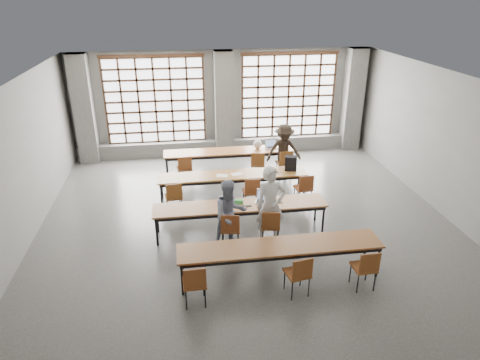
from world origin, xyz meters
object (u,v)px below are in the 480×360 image
object	(u,v)px
mouse	(281,202)
green_box	(238,202)
chair_back_right	(285,161)
chair_near_right	(366,266)
chair_back_left	(185,167)
student_female	(230,214)
chair_mid_centre	(252,190)
chair_near_mid	(299,272)
desk_row_a	(229,153)
desk_row_b	(233,176)
laptop_front	(264,199)
phone	(249,206)
chair_front_left	(230,227)
chair_mid_right	(304,186)
desk_row_c	(240,207)
chair_mid_left	(174,195)
chair_front_right	(271,224)
chair_back_mid	(258,162)
plastic_bag	(258,144)
desk_row_d	(280,248)
laptop_back	(271,145)
backpack	(291,163)
student_male	(271,206)
student_back	(284,151)
chair_near_left	(195,281)

from	to	relation	value
mouse	green_box	xyz separation A→B (m)	(-1.00, 0.10, 0.03)
chair_back_right	chair_near_right	size ratio (longest dim) A/B	1.00
chair_back_left	student_female	distance (m)	3.62
chair_mid_centre	chair_near_mid	size ratio (longest dim) A/B	1.00
desk_row_a	desk_row_b	size ratio (longest dim) A/B	1.00
laptop_front	phone	bearing A→B (deg)	-152.16
chair_front_left	chair_mid_right	bearing A→B (deg)	39.26
desk_row_c	student_female	bearing A→B (deg)	-120.96
desk_row_b	desk_row_c	bearing A→B (deg)	-92.20
chair_mid_left	chair_mid_centre	bearing A→B (deg)	-0.02
chair_mid_right	chair_back_right	bearing A→B (deg)	92.46
chair_mid_right	chair_front_right	distance (m)	2.21
chair_near_right	student_female	bearing A→B (deg)	140.30
desk_row_b	mouse	xyz separation A→B (m)	(0.88, -1.81, 0.08)
chair_back_mid	plastic_bag	xyz separation A→B (m)	(0.11, 0.68, 0.34)
desk_row_d	chair_near_right	size ratio (longest dim) A/B	4.55
laptop_back	phone	distance (m)	4.07
desk_row_a	laptop_front	size ratio (longest dim) A/B	9.04
desk_row_c	chair_front_right	distance (m)	0.87
chair_near_right	mouse	xyz separation A→B (m)	(-1.07, 2.41, 0.21)
laptop_front	green_box	xyz separation A→B (m)	(-0.62, -0.03, -0.02)
backpack	plastic_bag	bearing A→B (deg)	122.40
desk_row_a	plastic_bag	size ratio (longest dim) A/B	13.99
chair_back_right	student_male	world-z (taller)	student_male
desk_row_d	chair_front_left	xyz separation A→B (m)	(-0.83, 1.17, -0.13)
chair_mid_left	backpack	size ratio (longest dim) A/B	2.20
student_back	laptop_back	bearing A→B (deg)	111.26
chair_back_mid	chair_near_mid	distance (m)	5.43
chair_near_left	green_box	size ratio (longest dim) A/B	3.52
desk_row_a	chair_near_right	distance (m)	6.33
desk_row_a	chair_back_left	size ratio (longest dim) A/B	4.55
desk_row_c	chair_mid_left	bearing A→B (deg)	142.63
desk_row_a	backpack	distance (m)	2.33
desk_row_b	chair_back_left	size ratio (longest dim) A/B	4.55
chair_near_mid	phone	bearing A→B (deg)	103.40
desk_row_b	chair_mid_right	distance (m)	1.92
chair_front_left	chair_back_mid	bearing A→B (deg)	70.45
chair_back_left	chair_mid_centre	size ratio (longest dim) A/B	1.00
chair_near_right	chair_mid_centre	bearing A→B (deg)	113.42
chair_back_right	green_box	bearing A→B (deg)	-122.33
chair_mid_right	chair_front_right	bearing A→B (deg)	-125.80
desk_row_d	chair_near_left	distance (m)	1.82
laptop_front	chair_back_right	bearing A→B (deg)	67.02
desk_row_c	chair_near_left	distance (m)	2.70
desk_row_c	laptop_front	distance (m)	0.59
chair_mid_left	chair_near_mid	world-z (taller)	same
mouse	desk_row_b	bearing A→B (deg)	115.97
chair_back_right	green_box	world-z (taller)	chair_back_right
chair_mid_left	phone	distance (m)	2.13
desk_row_b	chair_near_right	world-z (taller)	chair_near_right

